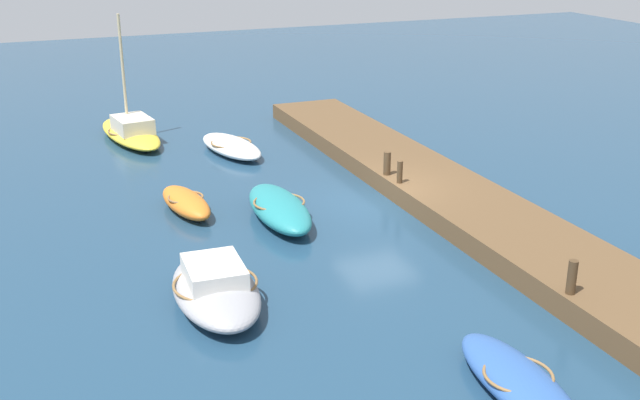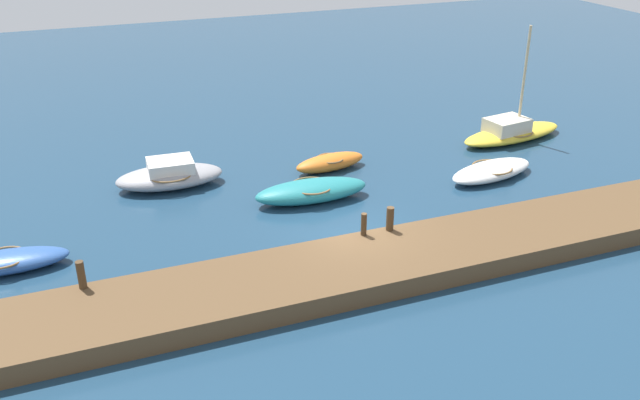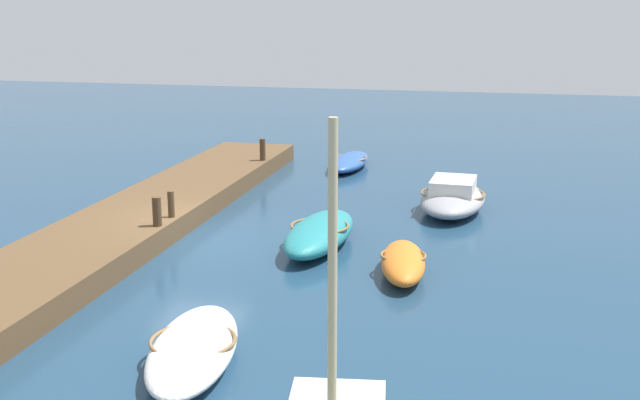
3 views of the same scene
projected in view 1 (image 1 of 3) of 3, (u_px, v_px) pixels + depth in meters
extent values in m
plane|color=navy|center=(378.00, 203.00, 25.98)|extent=(84.00, 84.00, 0.00)
cube|color=brown|center=(434.00, 187.00, 26.63)|extent=(24.92, 3.21, 0.64)
ellipsoid|color=teal|center=(279.00, 208.00, 24.42)|extent=(4.46, 1.76, 0.80)
torus|color=olive|center=(279.00, 202.00, 24.34)|extent=(1.71, 1.71, 0.07)
ellipsoid|color=white|center=(231.00, 146.00, 31.35)|extent=(4.31, 2.36, 0.60)
torus|color=olive|center=(231.00, 142.00, 31.29)|extent=(1.94, 1.94, 0.07)
ellipsoid|color=gold|center=(131.00, 134.00, 33.17)|extent=(5.84, 2.61, 0.59)
torus|color=olive|center=(130.00, 130.00, 33.11)|extent=(2.13, 2.13, 0.07)
cube|color=beige|center=(133.00, 125.00, 32.66)|extent=(2.09, 1.64, 0.64)
cylinder|color=#C6B284|center=(123.00, 72.00, 32.52)|extent=(0.12, 0.12, 4.83)
ellipsoid|color=orange|center=(186.00, 203.00, 25.11)|extent=(3.30, 1.54, 0.67)
torus|color=olive|center=(186.00, 197.00, 25.04)|extent=(1.32, 1.32, 0.07)
ellipsoid|color=#2D569E|center=(518.00, 381.00, 15.55)|extent=(3.93, 1.54, 0.59)
torus|color=olive|center=(518.00, 374.00, 15.49)|extent=(1.49, 1.49, 0.07)
ellipsoid|color=#939399|center=(216.00, 291.00, 19.08)|extent=(4.29, 2.22, 0.79)
torus|color=olive|center=(215.00, 283.00, 19.01)|extent=(2.20, 2.20, 0.07)
cube|color=silver|center=(214.00, 272.00, 18.98)|extent=(1.82, 1.45, 0.49)
cylinder|color=#47331E|center=(572.00, 277.00, 18.27)|extent=(0.23, 0.23, 0.85)
cylinder|color=#47331E|center=(400.00, 172.00, 25.88)|extent=(0.19, 0.19, 0.77)
cylinder|color=#47331E|center=(387.00, 163.00, 26.70)|extent=(0.25, 0.25, 0.82)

